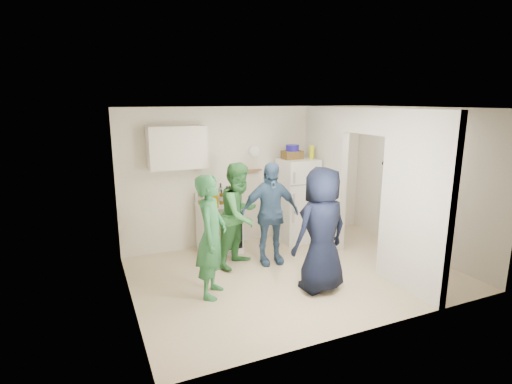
% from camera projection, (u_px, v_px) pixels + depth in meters
% --- Properties ---
extents(floor, '(4.80, 4.80, 0.00)m').
position_uv_depth(floor, '(295.00, 273.00, 6.15)').
color(floor, '#CAB88E').
rests_on(floor, ground).
extents(wall_back, '(4.80, 0.00, 4.80)m').
position_uv_depth(wall_back, '(252.00, 175.00, 7.38)').
color(wall_back, silver).
rests_on(wall_back, floor).
extents(wall_front, '(4.80, 0.00, 4.80)m').
position_uv_depth(wall_front, '(373.00, 228.00, 4.35)').
color(wall_front, silver).
rests_on(wall_front, floor).
extents(wall_left, '(0.00, 3.40, 3.40)m').
position_uv_depth(wall_left, '(127.00, 213.00, 4.93)').
color(wall_left, silver).
rests_on(wall_left, floor).
extents(wall_right, '(0.00, 3.40, 3.40)m').
position_uv_depth(wall_right, '(420.00, 182.00, 6.80)').
color(wall_right, silver).
rests_on(wall_right, floor).
extents(ceiling, '(4.80, 4.80, 0.00)m').
position_uv_depth(ceiling, '(299.00, 108.00, 5.58)').
color(ceiling, white).
rests_on(ceiling, wall_back).
extents(partition_pier_back, '(0.12, 1.20, 2.50)m').
position_uv_depth(partition_pier_back, '(324.00, 176.00, 7.31)').
color(partition_pier_back, silver).
rests_on(partition_pier_back, floor).
extents(partition_pier_front, '(0.12, 1.20, 2.50)m').
position_uv_depth(partition_pier_front, '(415.00, 204.00, 5.35)').
color(partition_pier_front, silver).
rests_on(partition_pier_front, floor).
extents(partition_header, '(0.12, 1.00, 0.40)m').
position_uv_depth(partition_header, '(367.00, 121.00, 6.10)').
color(partition_header, silver).
rests_on(partition_header, partition_pier_back).
extents(stove, '(0.72, 0.60, 0.86)m').
position_uv_depth(stove, '(219.00, 228.00, 6.98)').
color(stove, white).
rests_on(stove, floor).
extents(upper_cabinet, '(0.95, 0.34, 0.70)m').
position_uv_depth(upper_cabinet, '(177.00, 147.00, 6.54)').
color(upper_cabinet, silver).
rests_on(upper_cabinet, wall_back).
extents(fridge, '(0.64, 0.62, 1.55)m').
position_uv_depth(fridge, '(297.00, 200.00, 7.47)').
color(fridge, white).
rests_on(fridge, floor).
extents(wicker_basket, '(0.35, 0.25, 0.15)m').
position_uv_depth(wicker_basket, '(292.00, 155.00, 7.28)').
color(wicker_basket, brown).
rests_on(wicker_basket, fridge).
extents(blue_bowl, '(0.24, 0.24, 0.11)m').
position_uv_depth(blue_bowl, '(292.00, 148.00, 7.26)').
color(blue_bowl, '#1D1593').
rests_on(blue_bowl, wicker_basket).
extents(yellow_cup_stack_top, '(0.09, 0.09, 0.25)m').
position_uv_depth(yellow_cup_stack_top, '(312.00, 152.00, 7.26)').
color(yellow_cup_stack_top, yellow).
rests_on(yellow_cup_stack_top, fridge).
extents(wall_clock, '(0.22, 0.02, 0.22)m').
position_uv_depth(wall_clock, '(254.00, 151.00, 7.28)').
color(wall_clock, white).
rests_on(wall_clock, wall_back).
extents(spice_shelf, '(0.35, 0.08, 0.03)m').
position_uv_depth(spice_shelf, '(253.00, 170.00, 7.32)').
color(spice_shelf, olive).
rests_on(spice_shelf, wall_back).
extents(nook_window, '(0.03, 0.70, 0.80)m').
position_uv_depth(nook_window, '(412.00, 157.00, 6.88)').
color(nook_window, black).
rests_on(nook_window, wall_right).
extents(nook_window_frame, '(0.04, 0.76, 0.86)m').
position_uv_depth(nook_window_frame, '(412.00, 157.00, 6.88)').
color(nook_window_frame, white).
rests_on(nook_window_frame, wall_right).
extents(nook_valance, '(0.04, 0.82, 0.18)m').
position_uv_depth(nook_valance, '(412.00, 137.00, 6.79)').
color(nook_valance, white).
rests_on(nook_valance, wall_right).
extents(yellow_cup_stack_stove, '(0.09, 0.09, 0.25)m').
position_uv_depth(yellow_cup_stack_stove, '(216.00, 201.00, 6.61)').
color(yellow_cup_stack_stove, gold).
rests_on(yellow_cup_stack_stove, stove).
extents(red_cup, '(0.09, 0.09, 0.12)m').
position_uv_depth(red_cup, '(235.00, 202.00, 6.78)').
color(red_cup, '#A90B16').
rests_on(red_cup, stove).
extents(person_green_left, '(0.66, 0.73, 1.68)m').
position_uv_depth(person_green_left, '(211.00, 236.00, 5.30)').
color(person_green_left, '#2D703D').
rests_on(person_green_left, floor).
extents(person_green_center, '(1.03, 0.98, 1.67)m').
position_uv_depth(person_green_center, '(240.00, 215.00, 6.31)').
color(person_green_center, '#3A8546').
rests_on(person_green_center, floor).
extents(person_denim, '(1.01, 0.51, 1.67)m').
position_uv_depth(person_denim, '(270.00, 213.00, 6.40)').
color(person_denim, '#3C5983').
rests_on(person_denim, floor).
extents(person_navy, '(0.93, 0.68, 1.75)m').
position_uv_depth(person_navy, '(322.00, 230.00, 5.45)').
color(person_navy, black).
rests_on(person_navy, floor).
extents(person_nook, '(1.05, 1.32, 1.79)m').
position_uv_depth(person_nook, '(398.00, 202.00, 6.90)').
color(person_nook, black).
rests_on(person_nook, floor).
extents(bottle_a, '(0.07, 0.07, 0.27)m').
position_uv_depth(bottle_a, '(200.00, 196.00, 6.85)').
color(bottle_a, olive).
rests_on(bottle_a, stove).
extents(bottle_b, '(0.07, 0.07, 0.33)m').
position_uv_depth(bottle_b, '(209.00, 197.00, 6.71)').
color(bottle_b, '#1A4F1B').
rests_on(bottle_b, stove).
extents(bottle_c, '(0.07, 0.07, 0.25)m').
position_uv_depth(bottle_c, '(213.00, 196.00, 6.95)').
color(bottle_c, '#A5ABB3').
rests_on(bottle_c, stove).
extents(bottle_d, '(0.07, 0.07, 0.26)m').
position_uv_depth(bottle_d, '(221.00, 197.00, 6.83)').
color(bottle_d, brown).
rests_on(bottle_d, stove).
extents(bottle_e, '(0.08, 0.08, 0.33)m').
position_uv_depth(bottle_e, '(221.00, 192.00, 7.04)').
color(bottle_e, '#95A0A5').
rests_on(bottle_e, stove).
extents(bottle_f, '(0.08, 0.08, 0.30)m').
position_uv_depth(bottle_f, '(227.00, 194.00, 6.94)').
color(bottle_f, '#133625').
rests_on(bottle_f, stove).
extents(bottle_g, '(0.07, 0.07, 0.28)m').
position_uv_depth(bottle_g, '(229.00, 193.00, 7.08)').
color(bottle_g, olive).
rests_on(bottle_g, stove).
extents(bottle_h, '(0.06, 0.06, 0.33)m').
position_uv_depth(bottle_h, '(203.00, 198.00, 6.62)').
color(bottle_h, '#969AA1').
rests_on(bottle_h, stove).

